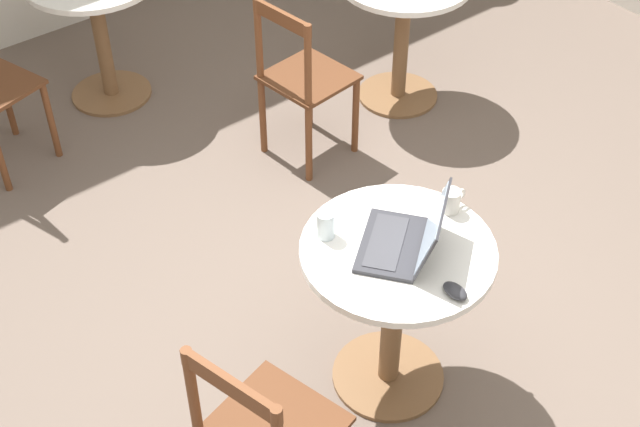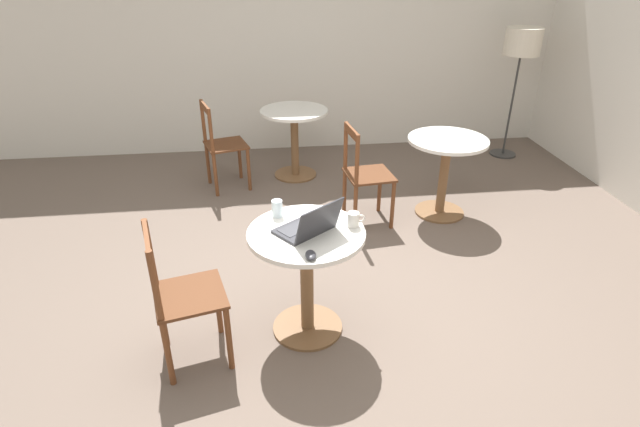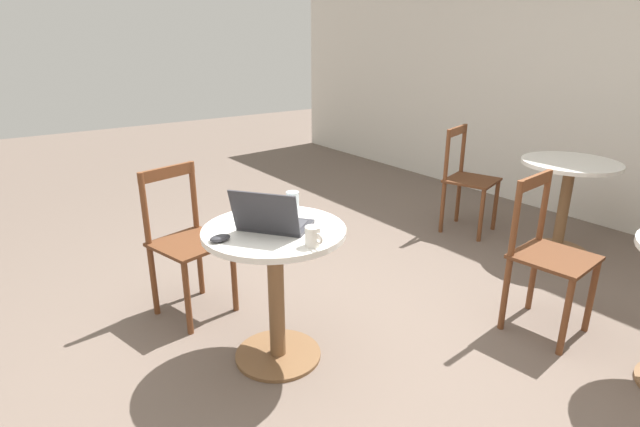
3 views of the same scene
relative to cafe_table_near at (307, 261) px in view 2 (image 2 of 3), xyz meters
name	(u,v)px [view 2 (image 2 of 3)]	position (x,y,z in m)	size (l,w,h in m)	color
ground_plane	(319,305)	(0.11, 0.23, -0.53)	(16.00, 16.00, 0.00)	#66564C
wall_back	(286,36)	(0.11, 3.46, 0.82)	(9.40, 0.06, 2.70)	silver
cafe_table_near	(307,261)	(0.00, 0.00, 0.00)	(0.71, 0.71, 0.74)	brown
cafe_table_mid	(446,161)	(1.41, 1.49, 0.00)	(0.71, 0.71, 0.74)	brown
cafe_table_far	(294,129)	(0.12, 2.55, 0.00)	(0.71, 0.71, 0.74)	brown
chair_near_left	(182,298)	(-0.74, -0.18, -0.07)	(0.48, 0.48, 0.91)	brown
chair_mid_left	(365,176)	(0.65, 1.40, -0.07)	(0.44, 0.44, 0.91)	brown
chair_far_left	(222,146)	(-0.64, 2.32, -0.07)	(0.49, 0.49, 0.91)	brown
floor_lamp	(522,47)	(2.69, 2.87, 0.74)	(0.40, 0.40, 1.48)	#333333
laptop	(309,226)	(0.01, -0.01, 0.26)	(0.44, 0.43, 0.23)	#2D2D33
mouse	(311,255)	(0.00, -0.29, 0.23)	(0.06, 0.10, 0.03)	#2D2D33
mug	(354,219)	(0.29, 0.03, 0.26)	(0.11, 0.07, 0.09)	silver
drinking_glass	(277,208)	(-0.16, 0.21, 0.27)	(0.07, 0.07, 0.11)	silver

